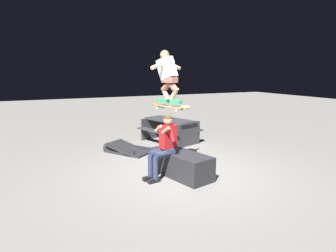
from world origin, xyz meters
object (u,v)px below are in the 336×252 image
object	(u,v)px
skateboard	(170,107)
skater_airborne	(168,74)
person_sitting_on_ledge	(164,143)
ledge_box_main	(180,164)
picnic_table_back	(170,127)
kicker_ramp	(129,150)

from	to	relation	value
skateboard	skater_airborne	distance (m)	0.69
person_sitting_on_ledge	ledge_box_main	bearing A→B (deg)	-93.35
ledge_box_main	picnic_table_back	xyz separation A→B (m)	(2.92, -1.14, 0.24)
skateboard	skater_airborne	bearing A→B (deg)	22.53
ledge_box_main	skateboard	world-z (taller)	skateboard
skateboard	ledge_box_main	bearing A→B (deg)	-145.96
skateboard	picnic_table_back	xyz separation A→B (m)	(2.69, -1.29, -1.01)
skateboard	picnic_table_back	distance (m)	3.15
person_sitting_on_ledge	skateboard	xyz separation A→B (m)	(0.21, -0.23, 0.75)
skater_airborne	ledge_box_main	bearing A→B (deg)	-147.92
person_sitting_on_ledge	kicker_ramp	distance (m)	2.36
ledge_box_main	kicker_ramp	xyz separation A→B (m)	(2.28, 0.46, -0.21)
person_sitting_on_ledge	picnic_table_back	xyz separation A→B (m)	(2.90, -1.52, -0.26)
ledge_box_main	picnic_table_back	bearing A→B (deg)	-21.26
ledge_box_main	skateboard	xyz separation A→B (m)	(0.23, 0.15, 1.25)
skater_airborne	picnic_table_back	world-z (taller)	skater_airborne
person_sitting_on_ledge	skateboard	bearing A→B (deg)	-48.09
ledge_box_main	skater_airborne	world-z (taller)	skater_airborne
kicker_ramp	ledge_box_main	bearing A→B (deg)	-168.62
person_sitting_on_ledge	picnic_table_back	size ratio (longest dim) A/B	0.67
ledge_box_main	person_sitting_on_ledge	bearing A→B (deg)	86.65
person_sitting_on_ledge	kicker_ramp	bearing A→B (deg)	1.93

